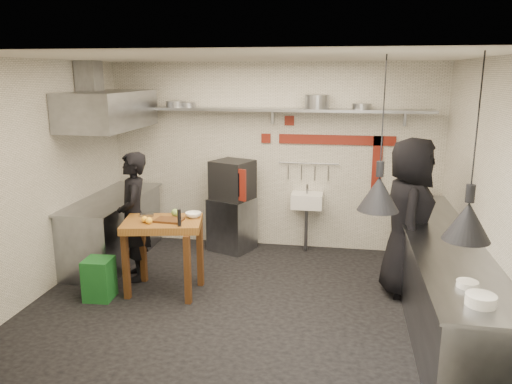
% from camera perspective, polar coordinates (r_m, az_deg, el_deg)
% --- Properties ---
extents(floor, '(5.00, 5.00, 0.00)m').
position_cam_1_polar(floor, '(6.03, -1.08, -12.50)').
color(floor, black).
rests_on(floor, ground).
extents(ceiling, '(5.00, 5.00, 0.00)m').
position_cam_1_polar(ceiling, '(5.42, -1.22, 15.14)').
color(ceiling, silver).
rests_on(ceiling, floor).
extents(wall_back, '(5.00, 0.04, 2.80)m').
position_cam_1_polar(wall_back, '(7.60, 1.91, 4.06)').
color(wall_back, silver).
rests_on(wall_back, floor).
extents(wall_front, '(5.00, 0.04, 2.80)m').
position_cam_1_polar(wall_front, '(3.61, -7.62, -6.80)').
color(wall_front, silver).
rests_on(wall_front, floor).
extents(wall_left, '(0.04, 4.20, 2.80)m').
position_cam_1_polar(wall_left, '(6.51, -23.28, 1.38)').
color(wall_left, silver).
rests_on(wall_left, floor).
extents(wall_right, '(0.04, 4.20, 2.80)m').
position_cam_1_polar(wall_right, '(5.65, 24.58, -0.46)').
color(wall_right, silver).
rests_on(wall_right, floor).
extents(red_band_horiz, '(1.70, 0.02, 0.14)m').
position_cam_1_polar(red_band_horiz, '(7.46, 9.18, 5.90)').
color(red_band_horiz, maroon).
rests_on(red_band_horiz, wall_back).
extents(red_band_vert, '(0.14, 0.02, 1.10)m').
position_cam_1_polar(red_band_vert, '(7.56, 13.60, 2.10)').
color(red_band_vert, maroon).
rests_on(red_band_vert, wall_back).
extents(red_tile_a, '(0.14, 0.02, 0.14)m').
position_cam_1_polar(red_tile_a, '(7.48, 3.84, 8.14)').
color(red_tile_a, maroon).
rests_on(red_tile_a, wall_back).
extents(red_tile_b, '(0.14, 0.02, 0.14)m').
position_cam_1_polar(red_tile_b, '(7.55, 1.15, 6.16)').
color(red_tile_b, maroon).
rests_on(red_tile_b, wall_back).
extents(back_shelf, '(4.60, 0.34, 0.04)m').
position_cam_1_polar(back_shelf, '(7.33, 1.75, 9.39)').
color(back_shelf, slate).
rests_on(back_shelf, wall_back).
extents(shelf_bracket_left, '(0.04, 0.06, 0.24)m').
position_cam_1_polar(shelf_bracket_left, '(7.98, -11.88, 8.73)').
color(shelf_bracket_left, slate).
rests_on(shelf_bracket_left, wall_back).
extents(shelf_bracket_mid, '(0.04, 0.06, 0.24)m').
position_cam_1_polar(shelf_bracket_mid, '(7.49, 1.91, 8.71)').
color(shelf_bracket_mid, slate).
rests_on(shelf_bracket_mid, wall_back).
extents(shelf_bracket_right, '(0.04, 0.06, 0.24)m').
position_cam_1_polar(shelf_bracket_right, '(7.46, 16.66, 8.14)').
color(shelf_bracket_right, slate).
rests_on(shelf_bracket_right, wall_back).
extents(pan_far_left, '(0.38, 0.38, 0.09)m').
position_cam_1_polar(pan_far_left, '(7.67, -9.12, 9.90)').
color(pan_far_left, slate).
rests_on(pan_far_left, back_shelf).
extents(pan_mid_left, '(0.28, 0.28, 0.07)m').
position_cam_1_polar(pan_mid_left, '(7.61, -7.82, 9.84)').
color(pan_mid_left, slate).
rests_on(pan_mid_left, back_shelf).
extents(stock_pot, '(0.35, 0.35, 0.20)m').
position_cam_1_polar(stock_pot, '(7.26, 6.96, 10.21)').
color(stock_pot, slate).
rests_on(stock_pot, back_shelf).
extents(pan_right, '(0.33, 0.33, 0.08)m').
position_cam_1_polar(pan_right, '(7.26, 11.98, 9.54)').
color(pan_right, slate).
rests_on(pan_right, back_shelf).
extents(oven_stand, '(0.75, 0.72, 0.80)m').
position_cam_1_polar(oven_stand, '(7.61, -2.75, -3.68)').
color(oven_stand, slate).
rests_on(oven_stand, floor).
extents(combi_oven, '(0.69, 0.67, 0.58)m').
position_cam_1_polar(combi_oven, '(7.42, -2.70, 1.39)').
color(combi_oven, black).
rests_on(combi_oven, oven_stand).
extents(oven_door, '(0.48, 0.22, 0.46)m').
position_cam_1_polar(oven_door, '(7.17, -2.85, 0.97)').
color(oven_door, maroon).
rests_on(oven_door, combi_oven).
extents(oven_glass, '(0.38, 0.17, 0.34)m').
position_cam_1_polar(oven_glass, '(7.19, -3.24, 0.98)').
color(oven_glass, black).
rests_on(oven_glass, oven_door).
extents(hand_sink, '(0.46, 0.34, 0.22)m').
position_cam_1_polar(hand_sink, '(7.49, 5.85, -0.98)').
color(hand_sink, white).
rests_on(hand_sink, wall_back).
extents(sink_tap, '(0.03, 0.03, 0.14)m').
position_cam_1_polar(sink_tap, '(7.45, 5.88, 0.36)').
color(sink_tap, slate).
rests_on(sink_tap, hand_sink).
extents(sink_drain, '(0.06, 0.06, 0.66)m').
position_cam_1_polar(sink_drain, '(7.58, 5.74, -4.28)').
color(sink_drain, slate).
rests_on(sink_drain, floor).
extents(utensil_rail, '(0.90, 0.02, 0.02)m').
position_cam_1_polar(utensil_rail, '(7.51, 6.02, 3.27)').
color(utensil_rail, slate).
rests_on(utensil_rail, wall_back).
extents(counter_right, '(0.70, 3.80, 0.90)m').
position_cam_1_polar(counter_right, '(5.86, 20.31, -9.38)').
color(counter_right, slate).
rests_on(counter_right, floor).
extents(counter_right_top, '(0.76, 3.90, 0.03)m').
position_cam_1_polar(counter_right_top, '(5.70, 20.69, -5.06)').
color(counter_right_top, slate).
rests_on(counter_right_top, counter_right).
extents(plate_stack, '(0.26, 0.26, 0.09)m').
position_cam_1_polar(plate_stack, '(4.20, 24.30, -11.19)').
color(plate_stack, white).
rests_on(plate_stack, counter_right_top).
extents(small_bowl_right, '(0.18, 0.18, 0.05)m').
position_cam_1_polar(small_bowl_right, '(4.51, 23.00, -9.66)').
color(small_bowl_right, white).
rests_on(small_bowl_right, counter_right_top).
extents(counter_left, '(0.70, 1.90, 0.90)m').
position_cam_1_polar(counter_left, '(7.46, -15.97, -4.15)').
color(counter_left, slate).
rests_on(counter_left, floor).
extents(counter_left_top, '(0.76, 2.00, 0.03)m').
position_cam_1_polar(counter_left_top, '(7.33, -16.21, -0.69)').
color(counter_left_top, slate).
rests_on(counter_left_top, counter_left).
extents(extractor_hood, '(0.78, 1.60, 0.50)m').
position_cam_1_polar(extractor_hood, '(7.12, -16.50, 8.97)').
color(extractor_hood, slate).
rests_on(extractor_hood, ceiling).
extents(hood_duct, '(0.28, 0.28, 0.50)m').
position_cam_1_polar(hood_duct, '(7.22, -18.53, 12.07)').
color(hood_duct, slate).
rests_on(hood_duct, ceiling).
extents(green_bin, '(0.34, 0.34, 0.50)m').
position_cam_1_polar(green_bin, '(6.31, -17.48, -9.46)').
color(green_bin, '#1A6324').
rests_on(green_bin, floor).
extents(prep_table, '(1.03, 0.81, 0.92)m').
position_cam_1_polar(prep_table, '(6.23, -10.47, -7.26)').
color(prep_table, brown).
rests_on(prep_table, floor).
extents(cutting_board, '(0.34, 0.25, 0.02)m').
position_cam_1_polar(cutting_board, '(6.04, -9.92, -3.18)').
color(cutting_board, '#532F15').
rests_on(cutting_board, prep_table).
extents(pepper_mill, '(0.06, 0.06, 0.20)m').
position_cam_1_polar(pepper_mill, '(5.80, -8.77, -2.94)').
color(pepper_mill, black).
rests_on(pepper_mill, prep_table).
extents(lemon_a, '(0.08, 0.08, 0.07)m').
position_cam_1_polar(lemon_a, '(6.04, -12.64, -3.04)').
color(lemon_a, yellow).
rests_on(lemon_a, prep_table).
extents(lemon_b, '(0.11, 0.11, 0.08)m').
position_cam_1_polar(lemon_b, '(5.97, -12.14, -3.22)').
color(lemon_b, yellow).
rests_on(lemon_b, prep_table).
extents(veg_ball, '(0.10, 0.10, 0.10)m').
position_cam_1_polar(veg_ball, '(6.20, -9.23, -2.34)').
color(veg_ball, '#749A45').
rests_on(veg_ball, prep_table).
extents(steel_tray, '(0.19, 0.16, 0.03)m').
position_cam_1_polar(steel_tray, '(6.31, -12.37, -2.55)').
color(steel_tray, slate).
rests_on(steel_tray, prep_table).
extents(bowl, '(0.24, 0.24, 0.06)m').
position_cam_1_polar(bowl, '(6.14, -7.18, -2.61)').
color(bowl, white).
rests_on(bowl, prep_table).
extents(heat_lamp_near, '(0.46, 0.46, 1.39)m').
position_cam_1_polar(heat_lamp_near, '(4.58, 14.22, 6.34)').
color(heat_lamp_near, black).
rests_on(heat_lamp_near, ceiling).
extents(heat_lamp_far, '(0.39, 0.39, 1.44)m').
position_cam_1_polar(heat_lamp_far, '(4.10, 23.74, 4.48)').
color(heat_lamp_far, black).
rests_on(heat_lamp_far, ceiling).
extents(chef_left, '(0.60, 0.72, 1.67)m').
position_cam_1_polar(chef_left, '(6.62, -13.80, -2.76)').
color(chef_left, black).
rests_on(chef_left, floor).
extents(chef_right, '(0.68, 0.98, 1.92)m').
position_cam_1_polar(chef_right, '(6.22, 17.08, -2.82)').
color(chef_right, black).
rests_on(chef_right, floor).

